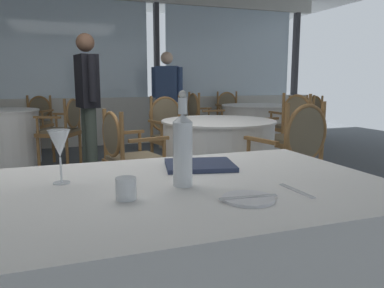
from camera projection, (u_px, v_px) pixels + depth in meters
name	position (u px, v px, depth m)	size (l,w,h in m)	color
ground_plane	(102.00, 225.00, 3.05)	(13.67, 13.67, 0.00)	#4C5156
window_wall_far	(73.00, 83.00, 6.53)	(9.58, 0.14, 2.78)	beige
foreground_table	(186.00, 275.00, 1.52)	(1.58, 1.05, 0.75)	white
side_plate	(248.00, 199.00, 1.26)	(0.17, 0.17, 0.01)	white
butter_knife	(248.00, 197.00, 1.26)	(0.20, 0.02, 0.00)	silver
dinner_fork	(296.00, 191.00, 1.36)	(0.19, 0.02, 0.00)	silver
water_bottle	(183.00, 148.00, 1.41)	(0.07, 0.07, 0.36)	white
wine_glass	(59.00, 145.00, 1.44)	(0.08, 0.08, 0.21)	white
water_tumbler	(126.00, 189.00, 1.26)	(0.07, 0.07, 0.07)	white
menu_book	(200.00, 165.00, 1.74)	(0.31, 0.25, 0.02)	#2D3856
dining_chair_0_2	(64.00, 126.00, 5.08)	(0.62, 0.65, 0.92)	olive
dining_chair_0_3	(36.00, 119.00, 6.16)	(0.65, 0.62, 0.91)	olive
background_table_1	(218.00, 156.00, 3.89)	(1.16, 1.16, 0.75)	white
dining_chair_1_0	(126.00, 152.00, 3.34)	(0.55, 0.60, 0.90)	olive
dining_chair_1_1	(293.00, 153.00, 3.02)	(0.60, 0.55, 0.98)	olive
dining_chair_1_2	(289.00, 130.00, 4.39)	(0.55, 0.60, 1.00)	olive
dining_chair_1_3	(170.00, 129.00, 4.71)	(0.60, 0.55, 0.96)	olive
background_table_2	(257.00, 127.00, 6.32)	(1.20, 1.20, 0.75)	white
dining_chair_2_0	(230.00, 112.00, 7.24)	(0.55, 0.48, 0.94)	olive
dining_chair_2_1	(201.00, 118.00, 5.92)	(0.48, 0.55, 0.97)	olive
dining_chair_2_2	(296.00, 122.00, 5.35)	(0.55, 0.48, 0.95)	olive
dining_chair_2_3	(308.00, 117.00, 6.67)	(0.48, 0.55, 0.90)	olive
diner_person_0	(88.00, 96.00, 4.53)	(0.27, 0.52, 1.69)	#424C42
diner_person_1	(167.00, 94.00, 6.38)	(0.48, 0.34, 1.62)	gray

